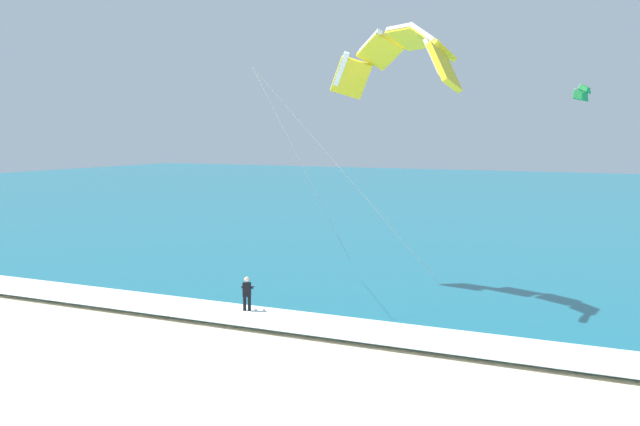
% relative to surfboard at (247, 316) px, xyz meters
% --- Properties ---
extents(sea, '(200.00, 120.00, 0.20)m').
position_rel_surfboard_xyz_m(sea, '(3.88, 58.36, 0.07)').
color(sea, '#146075').
rests_on(sea, ground).
extents(surf_foam, '(200.00, 3.13, 0.04)m').
position_rel_surfboard_xyz_m(surf_foam, '(3.88, -0.64, 0.19)').
color(surf_foam, white).
rests_on(surf_foam, sea).
extents(surfboard, '(0.97, 1.46, 0.09)m').
position_rel_surfboard_xyz_m(surfboard, '(0.00, 0.00, 0.00)').
color(surfboard, yellow).
rests_on(surfboard, ground).
extents(kitesurfer, '(0.66, 0.65, 1.69)m').
position_rel_surfboard_xyz_m(kitesurfer, '(-0.01, 0.02, 0.91)').
color(kitesurfer, black).
rests_on(kitesurfer, ground).
extents(kite_primary, '(7.84, 8.71, 11.37)m').
position_rel_surfboard_xyz_m(kite_primary, '(4.23, 6.63, 11.20)').
color(kite_primary, yellow).
extents(kite_distant, '(1.10, 4.04, 1.45)m').
position_rel_surfboard_xyz_m(kite_distant, '(7.40, 41.04, 11.05)').
color(kite_distant, green).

